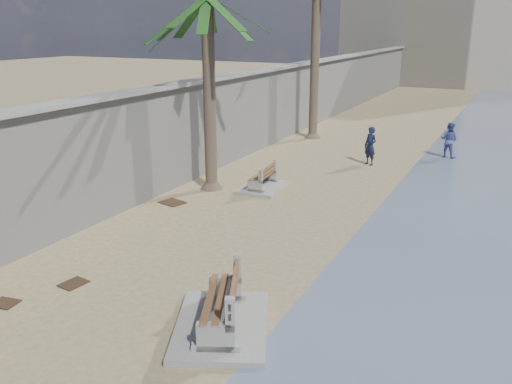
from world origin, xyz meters
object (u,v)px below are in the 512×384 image
(person_a, at_px, (370,143))
(person_b, at_px, (449,138))
(bench_near, at_px, (221,307))
(palm_mid, at_px, (207,2))
(bench_far, at_px, (263,179))

(person_a, height_order, person_b, person_a)
(bench_near, relative_size, palm_mid, 0.41)
(person_b, bearing_deg, bench_near, 99.34)
(bench_near, height_order, palm_mid, palm_mid)
(bench_near, distance_m, person_a, 13.71)
(palm_mid, xyz_separation_m, person_a, (4.09, 5.82, -5.34))
(bench_far, height_order, person_b, person_b)
(bench_near, xyz_separation_m, person_b, (1.89, 16.46, 0.39))
(bench_near, distance_m, palm_mid, 10.93)
(palm_mid, bearing_deg, person_b, 51.63)
(bench_near, bearing_deg, palm_mid, 122.01)
(bench_near, distance_m, person_b, 16.57)
(palm_mid, height_order, person_b, palm_mid)
(palm_mid, distance_m, person_a, 8.89)
(bench_far, distance_m, person_b, 9.41)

